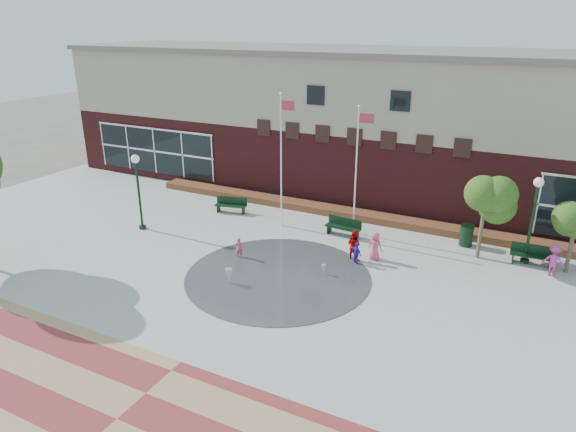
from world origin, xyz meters
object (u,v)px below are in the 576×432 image
at_px(bench_left, 231,208).
at_px(flagpole_right, 357,165).
at_px(flagpole_left, 282,155).
at_px(child_splash, 239,248).
at_px(trash_can, 466,235).

bearing_deg(bench_left, flagpole_right, -11.06).
height_order(flagpole_left, bench_left, flagpole_left).
bearing_deg(flagpole_left, bench_left, 174.45).
height_order(flagpole_right, bench_left, flagpole_right).
relative_size(bench_left, child_splash, 1.93).
relative_size(flagpole_right, trash_can, 5.98).
height_order(flagpole_left, trash_can, flagpole_left).
relative_size(flagpole_right, child_splash, 6.77).
bearing_deg(bench_left, child_splash, -66.83).
relative_size(flagpole_left, child_splash, 7.24).
distance_m(flagpole_right, child_splash, 7.47).
distance_m(flagpole_right, bench_left, 8.50).
height_order(bench_left, child_splash, child_splash).
height_order(flagpole_left, child_splash, flagpole_left).
relative_size(trash_can, child_splash, 1.13).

